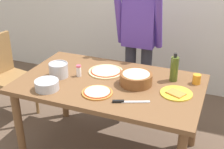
{
  "coord_description": "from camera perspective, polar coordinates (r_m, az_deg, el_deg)",
  "views": [
    {
      "loc": [
        0.91,
        -2.2,
        1.96
      ],
      "look_at": [
        0.0,
        0.05,
        0.81
      ],
      "focal_mm": 48.9,
      "sensor_mm": 36.0,
      "label": 1
    }
  ],
  "objects": [
    {
      "name": "dining_table",
      "position": [
        2.71,
        -0.4,
        -3.12
      ],
      "size": [
        1.6,
        0.96,
        0.76
      ],
      "color": "brown",
      "rests_on": "ground"
    },
    {
      "name": "person_cook",
      "position": [
        3.25,
        5.11,
        6.94
      ],
      "size": [
        0.49,
        0.25,
        1.62
      ],
      "color": "#2D2D38",
      "rests_on": "ground"
    },
    {
      "name": "chair_wooden_left",
      "position": [
        3.56,
        -19.18,
        0.39
      ],
      "size": [
        0.46,
        0.46,
        0.95
      ],
      "color": "olive",
      "rests_on": "ground"
    },
    {
      "name": "pizza_raw_on_board",
      "position": [
        2.84,
        -1.14,
        0.6
      ],
      "size": [
        0.32,
        0.32,
        0.02
      ],
      "color": "beige",
      "rests_on": "dining_table"
    },
    {
      "name": "pizza_cooked_on_tray",
      "position": [
        2.48,
        -2.77,
        -3.34
      ],
      "size": [
        0.25,
        0.25,
        0.02
      ],
      "color": "#C67A33",
      "rests_on": "dining_table"
    },
    {
      "name": "plate_with_slice",
      "position": [
        2.52,
        11.91,
        -3.45
      ],
      "size": [
        0.26,
        0.26,
        0.02
      ],
      "color": "gold",
      "rests_on": "dining_table"
    },
    {
      "name": "popcorn_bowl",
      "position": [
        2.61,
        4.51,
        -0.6
      ],
      "size": [
        0.28,
        0.28,
        0.11
      ],
      "color": "brown",
      "rests_on": "dining_table"
    },
    {
      "name": "mixing_bowl_steel",
      "position": [
        2.58,
        -12.08,
        -1.92
      ],
      "size": [
        0.2,
        0.2,
        0.08
      ],
      "color": "#B7B7BC",
      "rests_on": "dining_table"
    },
    {
      "name": "olive_oil_bottle",
      "position": [
        2.7,
        11.56,
        1.06
      ],
      "size": [
        0.07,
        0.07,
        0.26
      ],
      "color": "#47561E",
      "rests_on": "dining_table"
    },
    {
      "name": "steel_pot",
      "position": [
        2.78,
        -9.96,
        0.88
      ],
      "size": [
        0.17,
        0.17,
        0.13
      ],
      "color": "#B7B7BC",
      "rests_on": "dining_table"
    },
    {
      "name": "cup_orange",
      "position": [
        2.72,
        15.55,
        -0.84
      ],
      "size": [
        0.07,
        0.07,
        0.08
      ],
      "primitive_type": "cylinder",
      "color": "orange",
      "rests_on": "dining_table"
    },
    {
      "name": "salt_shaker",
      "position": [
        2.77,
        -6.23,
        0.71
      ],
      "size": [
        0.04,
        0.04,
        0.11
      ],
      "color": "white",
      "rests_on": "dining_table"
    },
    {
      "name": "chef_knife",
      "position": [
        2.36,
        2.71,
        -5.08
      ],
      "size": [
        0.28,
        0.14,
        0.02
      ],
      "color": "silver",
      "rests_on": "dining_table"
    }
  ]
}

